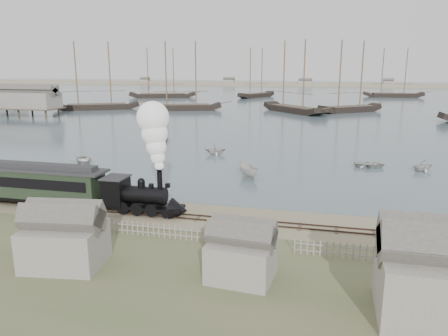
# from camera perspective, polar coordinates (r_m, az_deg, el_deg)

# --- Properties ---
(ground) EXTENTS (600.00, 600.00, 0.00)m
(ground) POSITION_cam_1_polar(r_m,az_deg,el_deg) (40.07, 2.91, -6.09)
(ground) COLOR gray
(ground) RESTS_ON ground
(harbor_water) EXTENTS (600.00, 336.00, 0.06)m
(harbor_water) POSITION_cam_1_polar(r_m,az_deg,el_deg) (207.67, 11.97, 9.44)
(harbor_water) COLOR #42565F
(harbor_water) RESTS_ON ground
(rail_track) EXTENTS (120.00, 1.80, 0.16)m
(rail_track) POSITION_cam_1_polar(r_m,az_deg,el_deg) (38.21, 2.34, -7.01)
(rail_track) COLOR #37251E
(rail_track) RESTS_ON ground
(picket_fence_west) EXTENTS (19.00, 0.10, 1.20)m
(picket_fence_west) POSITION_cam_1_polar(r_m,az_deg,el_deg) (35.61, -9.74, -8.84)
(picket_fence_west) COLOR slate
(picket_fence_west) RESTS_ON ground
(picket_fence_east) EXTENTS (15.00, 0.10, 1.20)m
(picket_fence_east) POSITION_cam_1_polar(r_m,az_deg,el_deg) (32.96, 22.55, -11.61)
(picket_fence_east) COLOR slate
(picket_fence_east) RESTS_ON ground
(shed_left) EXTENTS (5.00, 4.00, 4.10)m
(shed_left) POSITION_cam_1_polar(r_m,az_deg,el_deg) (32.40, -19.87, -11.81)
(shed_left) COLOR slate
(shed_left) RESTS_ON ground
(shed_mid) EXTENTS (4.00, 3.50, 3.60)m
(shed_mid) POSITION_cam_1_polar(r_m,az_deg,el_deg) (28.89, 2.28, -14.16)
(shed_mid) COLOR slate
(shed_mid) RESTS_ON ground
(shed_right) EXTENTS (6.00, 5.00, 5.10)m
(shed_right) POSITION_cam_1_polar(r_m,az_deg,el_deg) (27.37, 25.67, -17.26)
(shed_right) COLOR slate
(shed_right) RESTS_ON ground
(far_spit) EXTENTS (500.00, 20.00, 1.80)m
(far_spit) POSITION_cam_1_polar(r_m,az_deg,el_deg) (287.52, 12.56, 10.42)
(far_spit) COLOR tan
(far_spit) RESTS_ON ground
(locomotive) EXTENTS (7.94, 2.96, 9.89)m
(locomotive) POSITION_cam_1_polar(r_m,az_deg,el_deg) (39.31, -9.51, 0.27)
(locomotive) COLOR black
(locomotive) RESTS_ON ground
(passenger_coach) EXTENTS (14.86, 2.87, 3.61)m
(passenger_coach) POSITION_cam_1_polar(r_m,az_deg,el_deg) (45.96, -23.54, -1.70)
(passenger_coach) COLOR black
(passenger_coach) RESTS_ON ground
(beached_dinghy) EXTENTS (3.76, 4.47, 0.79)m
(beached_dinghy) POSITION_cam_1_polar(r_m,az_deg,el_deg) (43.33, -11.81, -4.31)
(beached_dinghy) COLOR beige
(beached_dinghy) RESTS_ON ground
(rowboat_0) EXTENTS (5.08, 4.95, 0.86)m
(rowboat_0) POSITION_cam_1_polar(r_m,az_deg,el_deg) (63.47, -17.90, 1.04)
(rowboat_0) COLOR beige
(rowboat_0) RESTS_ON harbor_water
(rowboat_1) EXTENTS (3.38, 3.66, 1.61)m
(rowboat_1) POSITION_cam_1_polar(r_m,az_deg,el_deg) (65.93, -1.14, 2.47)
(rowboat_1) COLOR beige
(rowboat_1) RESTS_ON harbor_water
(rowboat_2) EXTENTS (4.21, 3.62, 1.58)m
(rowboat_2) POSITION_cam_1_polar(r_m,az_deg,el_deg) (52.48, 3.13, -0.41)
(rowboat_2) COLOR beige
(rowboat_2) RESTS_ON harbor_water
(rowboat_3) EXTENTS (2.96, 4.05, 0.82)m
(rowboat_3) POSITION_cam_1_polar(r_m,az_deg,el_deg) (60.87, 18.49, 0.47)
(rowboat_3) COLOR beige
(rowboat_3) RESTS_ON harbor_water
(rowboat_4) EXTENTS (3.47, 3.64, 1.49)m
(rowboat_4) POSITION_cam_1_polar(r_m,az_deg,el_deg) (61.13, 24.51, 0.32)
(rowboat_4) COLOR beige
(rowboat_4) RESTS_ON harbor_water
(rowboat_6) EXTENTS (4.82, 5.08, 0.86)m
(rowboat_6) POSITION_cam_1_polar(r_m,az_deg,el_deg) (78.98, -8.42, 3.88)
(rowboat_6) COLOR beige
(rowboat_6) RESTS_ON harbor_water
(schooner_0) EXTENTS (24.73, 16.75, 20.00)m
(schooner_0) POSITION_cam_1_polar(r_m,az_deg,el_deg) (137.34, -16.52, 11.49)
(schooner_0) COLOR black
(schooner_0) RESTS_ON harbor_water
(schooner_1) EXTENTS (22.94, 12.30, 20.00)m
(schooner_1) POSITION_cam_1_polar(r_m,az_deg,el_deg) (130.60, -5.45, 11.89)
(schooner_1) COLOR black
(schooner_1) RESTS_ON harbor_water
(schooner_2) EXTENTS (19.98, 21.07, 20.00)m
(schooner_2) POSITION_cam_1_polar(r_m,az_deg,el_deg) (125.48, 9.22, 11.73)
(schooner_2) COLOR black
(schooner_2) RESTS_ON harbor_water
(schooner_3) EXTENTS (18.60, 16.26, 20.00)m
(schooner_3) POSITION_cam_1_polar(r_m,az_deg,el_deg) (129.80, 16.39, 11.41)
(schooner_3) COLOR black
(schooner_3) RESTS_ON harbor_water
(schooner_6) EXTENTS (27.21, 14.90, 20.00)m
(schooner_6) POSITION_cam_1_polar(r_m,az_deg,el_deg) (181.63, -8.11, 12.23)
(schooner_6) COLOR black
(schooner_6) RESTS_ON harbor_water
(schooner_7) EXTENTS (13.44, 19.58, 20.00)m
(schooner_7) POSITION_cam_1_polar(r_m,az_deg,el_deg) (181.91, 4.30, 12.32)
(schooner_7) COLOR black
(schooner_7) RESTS_ON harbor_water
(schooner_8) EXTENTS (24.00, 7.18, 20.00)m
(schooner_8) POSITION_cam_1_polar(r_m,az_deg,el_deg) (195.09, 21.46, 11.53)
(schooner_8) COLOR black
(schooner_8) RESTS_ON harbor_water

